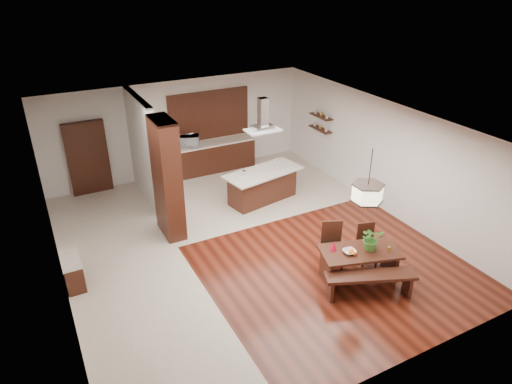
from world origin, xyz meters
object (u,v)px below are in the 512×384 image
foliage_plant (372,239)px  range_hood (263,115)px  dining_table (359,258)px  dining_chair_right (368,244)px  island_cup (277,168)px  fruit_bowl (349,252)px  dining_chair_left (333,246)px  kitchen_island (263,185)px  hallway_console (73,271)px  pendant_lantern (369,181)px  microwave (189,141)px  dining_bench (369,285)px

foliage_plant → range_hood: size_ratio=0.55×
foliage_plant → dining_table: bearing=166.6°
dining_chair_right → island_cup: 3.59m
dining_chair_right → fruit_bowl: 0.88m
dining_chair_right → dining_table: bearing=-131.0°
dining_chair_left → kitchen_island: size_ratio=0.44×
hallway_console → range_hood: bearing=15.8°
pendant_lantern → microwave: pendant_lantern is taller
pendant_lantern → fruit_bowl: pendant_lantern is taller
island_cup → foliage_plant: bearing=-91.0°
dining_chair_right → dining_bench: bearing=-112.2°
kitchen_island → microwave: (-1.16, 2.55, 0.66)m
kitchen_island → pendant_lantern: bearing=-99.3°
pendant_lantern → microwave: (-1.27, 6.55, -1.13)m
foliage_plant → island_cup: size_ratio=4.34×
dining_table → kitchen_island: bearing=91.6°
hallway_console → island_cup: island_cup is taller
kitchen_island → island_cup: island_cup is taller
dining_chair_left → range_hood: 3.94m
dining_bench → island_cup: size_ratio=15.56×
pendant_lantern → microwave: bearing=101.0°
dining_table → fruit_bowl: fruit_bowl is taller
dining_bench → island_cup: (0.45, 4.46, 0.69)m
foliage_plant → fruit_bowl: size_ratio=1.92×
fruit_bowl → kitchen_island: bearing=88.0°
hallway_console → dining_table: bearing=-25.5°
dining_chair_left → fruit_bowl: (-0.01, -0.55, 0.19)m
dining_table → pendant_lantern: bearing=0.0°
dining_table → microwave: size_ratio=2.94×
hallway_console → pendant_lantern: size_ratio=0.67×
hallway_console → dining_chair_left: (5.05, -1.94, 0.19)m
dining_table → dining_chair_left: size_ratio=1.75×
dining_chair_left → microwave: 6.08m
dining_chair_left → pendant_lantern: pendant_lantern is taller
hallway_console → dining_chair_left: size_ratio=0.87×
dining_chair_left → foliage_plant: size_ratio=2.03×
dining_table → hallway_console: bearing=154.5°
dining_chair_left → kitchen_island: 3.41m
dining_chair_left → foliage_plant: bearing=-30.9°
pendant_lantern → hallway_console: bearing=154.5°
dining_table → pendant_lantern: pendant_lantern is taller
dining_chair_left → island_cup: bearing=104.4°
fruit_bowl → microwave: bearing=98.9°
kitchen_island → island_cup: bearing=-24.5°
dining_chair_right → foliage_plant: (-0.31, -0.41, 0.47)m
dining_table → dining_chair_right: dining_chair_right is taller
pendant_lantern → foliage_plant: bearing=-13.4°
hallway_console → range_hood: 5.80m
dining_bench → range_hood: size_ratio=1.99×
hallway_console → foliage_plant: size_ratio=1.76×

